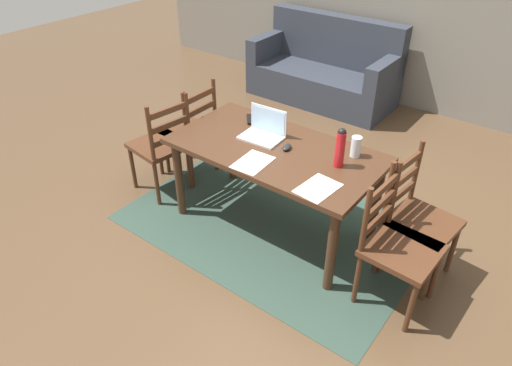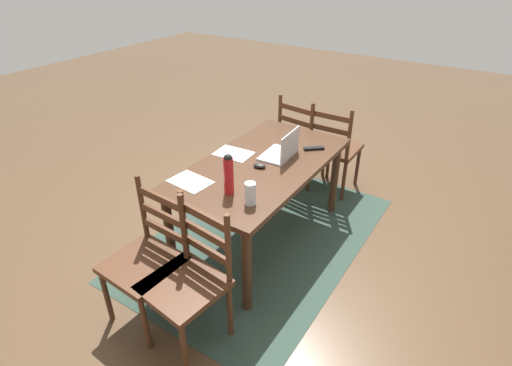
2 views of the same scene
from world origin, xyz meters
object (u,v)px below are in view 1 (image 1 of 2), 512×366
(chair_right_near, at_px, (397,246))
(computer_mouse, at_px, (287,147))
(dining_table, at_px, (275,158))
(tv_remote, at_px, (250,119))
(chair_right_far, at_px, (417,220))
(water_bottle, at_px, (340,147))
(chair_left_near, at_px, (162,146))
(couch, at_px, (325,71))
(drinking_glass, at_px, (356,147))
(laptop, at_px, (264,130))
(chair_left_far, at_px, (189,131))

(chair_right_near, relative_size, computer_mouse, 9.50)
(dining_table, xyz_separation_m, tv_remote, (-0.43, 0.24, 0.10))
(chair_right_far, distance_m, water_bottle, 0.74)
(chair_right_far, relative_size, chair_left_near, 1.00)
(chair_right_far, relative_size, computer_mouse, 9.50)
(couch, bearing_deg, chair_left_near, -92.03)
(drinking_glass, height_order, computer_mouse, drinking_glass)
(water_bottle, bearing_deg, laptop, 176.97)
(chair_right_near, relative_size, water_bottle, 3.20)
(computer_mouse, bearing_deg, chair_right_near, -25.19)
(chair_left_far, height_order, water_bottle, water_bottle)
(dining_table, xyz_separation_m, laptop, (-0.17, 0.09, 0.15))
(chair_right_near, xyz_separation_m, computer_mouse, (-1.01, 0.20, 0.29))
(chair_right_near, height_order, couch, couch)
(chair_left_far, xyz_separation_m, computer_mouse, (1.17, -0.13, 0.29))
(laptop, bearing_deg, tv_remote, 150.19)
(chair_right_far, distance_m, tv_remote, 1.55)
(chair_left_near, bearing_deg, tv_remote, 32.69)
(water_bottle, bearing_deg, couch, 121.45)
(computer_mouse, bearing_deg, dining_table, -169.51)
(chair_left_near, relative_size, drinking_glass, 6.06)
(chair_left_near, xyz_separation_m, drinking_glass, (1.62, 0.43, 0.35))
(tv_remote, bearing_deg, dining_table, -70.46)
(dining_table, xyz_separation_m, chair_right_near, (1.09, -0.17, -0.18))
(drinking_glass, height_order, tv_remote, drinking_glass)
(couch, distance_m, tv_remote, 2.36)
(chair_left_far, bearing_deg, chair_left_near, -90.06)
(chair_right_near, relative_size, chair_left_far, 1.00)
(chair_right_far, xyz_separation_m, couch, (-2.08, 2.33, -0.11))
(dining_table, relative_size, couch, 0.89)
(dining_table, relative_size, tv_remote, 9.42)
(dining_table, height_order, drinking_glass, drinking_glass)
(chair_right_far, bearing_deg, couch, 131.80)
(chair_left_far, height_order, drinking_glass, chair_left_far)
(water_bottle, bearing_deg, drinking_glass, 81.23)
(drinking_glass, bearing_deg, couch, 124.13)
(laptop, height_order, drinking_glass, laptop)
(chair_right_far, distance_m, computer_mouse, 1.06)
(chair_right_near, xyz_separation_m, chair_right_far, (0.00, 0.34, 0.00))
(chair_right_near, bearing_deg, tv_remote, 164.83)
(chair_right_far, xyz_separation_m, computer_mouse, (-1.01, -0.14, 0.29))
(chair_right_far, bearing_deg, tv_remote, 177.38)
(chair_left_near, distance_m, laptop, 1.01)
(chair_right_near, height_order, tv_remote, chair_right_near)
(chair_left_far, height_order, laptop, laptop)
(chair_right_near, height_order, computer_mouse, chair_right_near)
(chair_left_far, distance_m, computer_mouse, 1.21)
(chair_right_near, bearing_deg, laptop, 168.22)
(chair_left_far, height_order, tv_remote, chair_left_far)
(dining_table, xyz_separation_m, chair_left_near, (-1.09, -0.18, -0.18))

